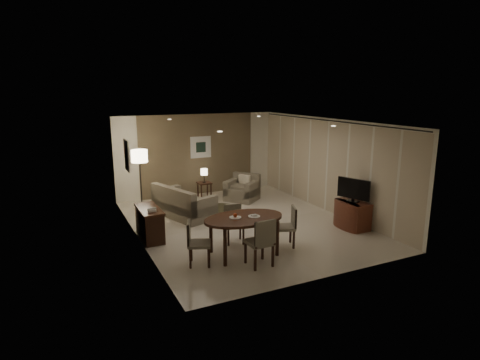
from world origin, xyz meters
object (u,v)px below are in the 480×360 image
chair_left (200,243)px  chair_right (284,227)px  chair_far (234,225)px  sofa (184,201)px  console_desk (150,223)px  armchair (242,188)px  floor_lamp (141,181)px  side_table (204,190)px  tv_cabinet (352,215)px  chair_near (259,241)px  dining_table (244,236)px

chair_left → chair_right: size_ratio=1.00×
chair_far → chair_right: chair_right is taller
chair_left → sofa: size_ratio=0.49×
chair_left → chair_right: 2.08m
console_desk → armchair: armchair is taller
console_desk → floor_lamp: floor_lamp is taller
side_table → tv_cabinet: bearing=-60.8°
chair_near → armchair: chair_near is taller
side_table → dining_table: bearing=-100.3°
chair_left → sofa: (0.70, 3.22, -0.02)m
chair_right → side_table: 4.65m
chair_right → armchair: size_ratio=0.99×
tv_cabinet → chair_near: chair_near is taller
console_desk → floor_lamp: 2.34m
tv_cabinet → floor_lamp: (-4.59, 3.76, 0.56)m
dining_table → chair_left: chair_left is taller
console_desk → chair_far: size_ratio=1.37×
chair_left → side_table: (1.89, 4.75, -0.19)m
chair_right → side_table: size_ratio=1.74×
tv_cabinet → chair_right: size_ratio=0.98×
console_desk → chair_right: size_ratio=1.30×
console_desk → tv_cabinet: size_ratio=1.33×
sofa → armchair: sofa is taller
console_desk → floor_lamp: bearing=82.5°
console_desk → armchair: bearing=31.1°
chair_near → sofa: size_ratio=0.55×
side_table → sofa: bearing=-127.8°
chair_near → chair_left: 1.21m
console_desk → tv_cabinet: 5.11m
dining_table → chair_far: bearing=82.3°
chair_far → armchair: chair_far is taller
chair_near → chair_left: bearing=-28.9°
chair_far → armchair: 3.66m
console_desk → dining_table: (1.62, -1.81, 0.04)m
dining_table → chair_right: (1.03, 0.01, 0.04)m
chair_left → sofa: chair_left is taller
console_desk → chair_left: bearing=-73.3°
armchair → tv_cabinet: bearing=-16.3°
chair_near → armchair: bearing=-113.7°
side_table → floor_lamp: bearing=-164.8°
console_desk → armchair: (3.47, 2.09, 0.04)m
tv_cabinet → sofa: size_ratio=0.48×
sofa → chair_far: bearing=170.9°
armchair → floor_lamp: floor_lamp is taller
sofa → armchair: 2.33m
armchair → floor_lamp: size_ratio=0.51×
sofa → chair_right: bearing=-175.4°
chair_far → sofa: (-0.44, 2.44, -0.00)m
sofa → chair_left: bearing=148.5°
console_desk → chair_far: (1.71, -1.12, 0.06)m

